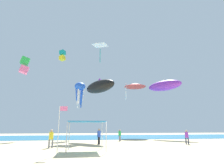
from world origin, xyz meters
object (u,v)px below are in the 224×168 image
Objects in this scene: canopy_tent at (87,123)px; person_central at (99,135)px; kite_inflatable_purple at (164,85)px; kite_inflatable_black at (100,86)px; kite_octopus_blue at (80,88)px; kite_box_teal at (62,55)px; banner_flag at (60,125)px; kite_delta_red at (135,85)px; kite_diamond_white at (100,46)px; person_near_tent at (51,137)px; person_rightmost at (187,136)px; person_leftmost at (120,134)px; kite_box_green at (25,65)px.

canopy_tent reaches higher than person_central.
kite_inflatable_purple is (14.50, 11.34, 9.41)m from person_central.
kite_inflatable_black is 5.48m from kite_octopus_blue.
kite_octopus_blue is 1.97× the size of kite_box_teal.
canopy_tent is 0.89× the size of banner_flag.
kite_inflatable_purple is at bearing 106.23° from kite_box_teal.
kite_delta_red is 1.21× the size of kite_octopus_blue.
kite_octopus_blue is at bearing 93.25° from canopy_tent.
kite_box_teal is at bearing 177.80° from kite_diamond_white.
canopy_tent reaches higher than person_near_tent.
banner_flag is (-2.08, -2.43, -0.25)m from canopy_tent.
person_near_tent is 0.32× the size of kite_delta_red.
kite_inflatable_purple is (13.32, -1.58, -8.56)m from kite_diamond_white.
kite_inflatable_black reaches higher than person_central.
canopy_tent is 0.78× the size of kite_diamond_white.
kite_octopus_blue is at bearing -124.12° from kite_diamond_white.
kite_octopus_blue is at bearing -144.64° from kite_delta_red.
person_rightmost is 30.98m from kite_box_teal.
person_leftmost is 0.72× the size of kite_box_teal.
kite_inflatable_purple is at bearing 77.93° from person_rightmost.
kite_inflatable_purple reaches higher than person_leftmost.
kite_inflatable_black is at bearing 79.77° from canopy_tent.
person_leftmost is 1.01× the size of person_rightmost.
kite_octopus_blue reaches higher than person_leftmost.
canopy_tent is 28.85m from kite_box_teal.
kite_box_teal is at bearing 36.41° from kite_inflatable_purple.
kite_box_green is at bearing -138.12° from kite_delta_red.
canopy_tent is 27.12m from kite_delta_red.
kite_diamond_white reaches higher than kite_octopus_blue.
person_near_tent reaches higher than person_leftmost.
banner_flag is 17.01m from kite_box_green.
person_leftmost is 0.37× the size of kite_octopus_blue.
canopy_tent is 13.61m from person_rightmost.
kite_octopus_blue is (-2.72, 10.55, 8.18)m from person_central.
kite_inflatable_black is (4.38, 15.21, 6.51)m from banner_flag.
person_rightmost is 0.36× the size of kite_octopus_blue.
person_central is 0.33× the size of kite_delta_red.
kite_delta_red is at bearing -45.34° from person_central.
person_central is at bearing -36.59° from kite_inflatable_black.
person_rightmost is 24.39m from kite_box_green.
kite_box_green is at bearing 67.88° from kite_inflatable_purple.
kite_inflatable_black is 1.52× the size of kite_octopus_blue.
person_near_tent is 25.06m from kite_diamond_white.
kite_inflatable_black is (-3.16, 0.90, 7.66)m from person_leftmost.
kite_box_green reaches higher than person_near_tent.
person_central is 10.96m from person_rightmost.
kite_box_teal is at bearing 97.10° from banner_flag.
kite_box_teal is (-17.91, 18.66, 17.06)m from person_rightmost.
kite_inflatable_black is 1.00× the size of kite_inflatable_purple.
kite_box_teal reaches higher than canopy_tent.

